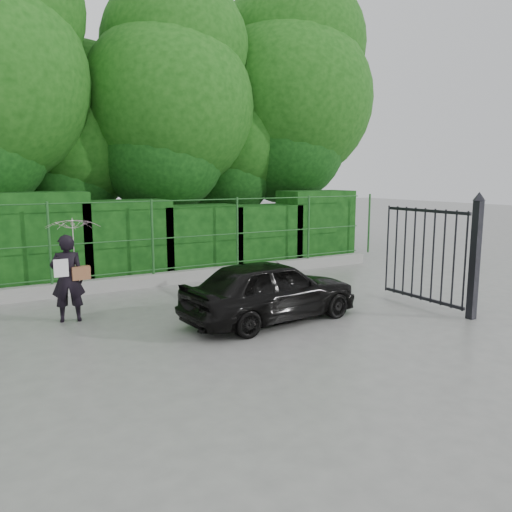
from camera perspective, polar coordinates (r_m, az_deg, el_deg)
ground at (r=8.20m, az=-3.95°, el=-9.66°), size 80.00×80.00×0.00m
kerb at (r=12.22m, az=-13.38°, el=-2.87°), size 14.00×0.25×0.30m
fence at (r=12.12m, az=-12.56°, el=2.09°), size 14.13×0.06×1.80m
hedge at (r=13.03m, az=-14.84°, el=1.65°), size 14.20×1.20×2.28m
trees at (r=15.52m, az=-13.46°, el=16.21°), size 17.10×6.15×8.08m
gate at (r=10.27m, az=21.62°, el=0.36°), size 0.22×2.33×2.36m
woman at (r=9.65m, az=-20.29°, el=0.32°), size 0.96×0.98×1.90m
car at (r=9.15m, az=1.69°, el=-3.88°), size 3.51×1.68×1.16m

